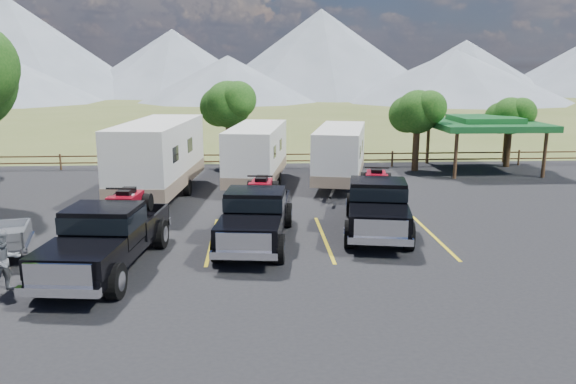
{
  "coord_description": "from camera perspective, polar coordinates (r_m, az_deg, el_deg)",
  "views": [
    {
      "loc": [
        -0.45,
        -15.17,
        6.06
      ],
      "look_at": [
        0.74,
        4.71,
        1.6
      ],
      "focal_mm": 35.0,
      "sensor_mm": 36.0,
      "label": 1
    }
  ],
  "objects": [
    {
      "name": "ground",
      "position": [
        16.34,
        -1.63,
        -9.15
      ],
      "size": [
        320.0,
        320.0,
        0.0
      ],
      "primitive_type": "plane",
      "color": "#505D27",
      "rests_on": "ground"
    },
    {
      "name": "asphalt_lot",
      "position": [
        19.15,
        -1.92,
        -5.77
      ],
      "size": [
        44.0,
        34.0,
        0.04
      ],
      "primitive_type": "cube",
      "color": "black",
      "rests_on": "ground"
    },
    {
      "name": "stall_lines",
      "position": [
        20.1,
        -2.0,
        -4.8
      ],
      "size": [
        12.12,
        5.5,
        0.01
      ],
      "color": "gold",
      "rests_on": "asphalt_lot"
    },
    {
      "name": "tree_ne_a",
      "position": [
        33.63,
        12.98,
        7.91
      ],
      "size": [
        3.11,
        2.92,
        4.76
      ],
      "color": "black",
      "rests_on": "ground"
    },
    {
      "name": "tree_ne_b",
      "position": [
        36.71,
        21.61,
        7.17
      ],
      "size": [
        2.77,
        2.59,
        4.27
      ],
      "color": "black",
      "rests_on": "ground"
    },
    {
      "name": "tree_north",
      "position": [
        34.29,
        -6.13,
        8.84
      ],
      "size": [
        3.46,
        3.24,
        5.25
      ],
      "color": "black",
      "rests_on": "ground"
    },
    {
      "name": "rail_fence",
      "position": [
        34.2,
        0.72,
        3.45
      ],
      "size": [
        36.12,
        0.12,
        1.0
      ],
      "color": "brown",
      "rests_on": "ground"
    },
    {
      "name": "pavilion",
      "position": [
        35.02,
        19.31,
        6.56
      ],
      "size": [
        6.2,
        6.2,
        3.22
      ],
      "color": "brown",
      "rests_on": "ground"
    },
    {
      "name": "mountain_range",
      "position": [
        121.37,
        -7.01,
        13.4
      ],
      "size": [
        209.0,
        71.0,
        20.0
      ],
      "color": "slate",
      "rests_on": "ground"
    },
    {
      "name": "rig_left",
      "position": [
        17.85,
        -17.81,
        -4.09
      ],
      "size": [
        2.96,
        6.88,
        2.23
      ],
      "rotation": [
        0.0,
        0.0,
        -0.12
      ],
      "color": "black",
      "rests_on": "asphalt_lot"
    },
    {
      "name": "rig_center",
      "position": [
        19.59,
        -3.23,
        -2.16
      ],
      "size": [
        2.85,
        6.59,
        2.13
      ],
      "rotation": [
        0.0,
        0.0,
        -0.12
      ],
      "color": "black",
      "rests_on": "asphalt_lot"
    },
    {
      "name": "rig_right",
      "position": [
        21.18,
        9.05,
        -1.09
      ],
      "size": [
        3.22,
        6.83,
        2.19
      ],
      "rotation": [
        0.0,
        0.0,
        -0.18
      ],
      "color": "black",
      "rests_on": "asphalt_lot"
    },
    {
      "name": "trailer_left",
      "position": [
        26.88,
        -13.0,
        3.38
      ],
      "size": [
        3.48,
        10.24,
        3.54
      ],
      "rotation": [
        0.0,
        0.0,
        -0.1
      ],
      "color": "white",
      "rests_on": "asphalt_lot"
    },
    {
      "name": "trailer_center",
      "position": [
        28.73,
        -3.19,
        3.79
      ],
      "size": [
        3.41,
        8.94,
        3.09
      ],
      "rotation": [
        0.0,
        0.0,
        -0.16
      ],
      "color": "white",
      "rests_on": "asphalt_lot"
    },
    {
      "name": "trailer_right",
      "position": [
        29.18,
        5.3,
        3.78
      ],
      "size": [
        3.74,
        8.58,
        2.98
      ],
      "rotation": [
        0.0,
        0.0,
        -0.23
      ],
      "color": "white",
      "rests_on": "asphalt_lot"
    },
    {
      "name": "person_a",
      "position": [
        19.47,
        -15.66,
        -2.88
      ],
      "size": [
        0.85,
        0.78,
        1.95
      ],
      "primitive_type": "imported",
      "rotation": [
        0.0,
        0.0,
        3.73
      ],
      "color": "silver",
      "rests_on": "asphalt_lot"
    },
    {
      "name": "person_b",
      "position": [
        17.11,
        -26.81,
        -6.29
      ],
      "size": [
        1.06,
        1.08,
        1.75
      ],
      "primitive_type": "imported",
      "rotation": [
        0.0,
        0.0,
        0.84
      ],
      "color": "slate",
      "rests_on": "asphalt_lot"
    }
  ]
}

